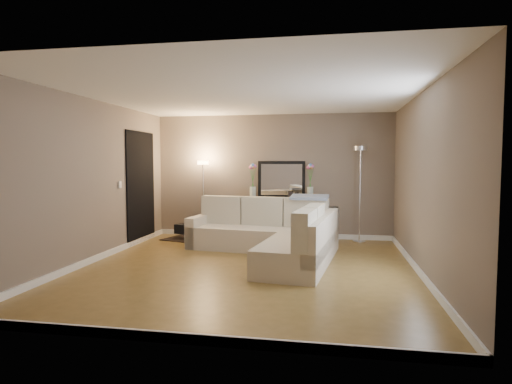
% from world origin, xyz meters
% --- Properties ---
extents(floor, '(5.00, 5.50, 0.01)m').
position_xyz_m(floor, '(0.00, 0.00, -0.01)').
color(floor, olive).
rests_on(floor, ground).
extents(ceiling, '(5.00, 5.50, 0.01)m').
position_xyz_m(ceiling, '(0.00, 0.00, 2.60)').
color(ceiling, white).
rests_on(ceiling, ground).
extents(wall_back, '(5.00, 0.02, 2.60)m').
position_xyz_m(wall_back, '(0.00, 2.76, 1.30)').
color(wall_back, '#75675A').
rests_on(wall_back, ground).
extents(wall_front, '(5.00, 0.02, 2.60)m').
position_xyz_m(wall_front, '(0.00, -2.76, 1.30)').
color(wall_front, '#75675A').
rests_on(wall_front, ground).
extents(wall_left, '(0.02, 5.50, 2.60)m').
position_xyz_m(wall_left, '(-2.51, 0.00, 1.30)').
color(wall_left, '#75675A').
rests_on(wall_left, ground).
extents(wall_right, '(0.02, 5.50, 2.60)m').
position_xyz_m(wall_right, '(2.51, 0.00, 1.30)').
color(wall_right, '#75675A').
rests_on(wall_right, ground).
extents(baseboard_back, '(5.00, 0.03, 0.10)m').
position_xyz_m(baseboard_back, '(0.00, 2.73, 0.05)').
color(baseboard_back, white).
rests_on(baseboard_back, ground).
extents(baseboard_front, '(5.00, 0.03, 0.10)m').
position_xyz_m(baseboard_front, '(0.00, -2.73, 0.05)').
color(baseboard_front, white).
rests_on(baseboard_front, ground).
extents(baseboard_left, '(0.03, 5.50, 0.10)m').
position_xyz_m(baseboard_left, '(-2.48, 0.00, 0.05)').
color(baseboard_left, white).
rests_on(baseboard_left, ground).
extents(baseboard_right, '(0.03, 5.50, 0.10)m').
position_xyz_m(baseboard_right, '(2.48, 0.00, 0.05)').
color(baseboard_right, white).
rests_on(baseboard_right, ground).
extents(doorway, '(0.02, 1.20, 2.20)m').
position_xyz_m(doorway, '(-2.48, 1.70, 1.10)').
color(doorway, black).
rests_on(doorway, ground).
extents(switch_plate, '(0.02, 0.08, 0.12)m').
position_xyz_m(switch_plate, '(-2.48, 0.85, 1.20)').
color(switch_plate, white).
rests_on(switch_plate, ground).
extents(sectional_sofa, '(2.78, 2.88, 0.94)m').
position_xyz_m(sectional_sofa, '(0.30, 1.00, 0.35)').
color(sectional_sofa, beige).
rests_on(sectional_sofa, floor).
extents(throw_blanket, '(0.71, 0.44, 0.09)m').
position_xyz_m(throw_blanket, '(0.85, 1.59, 0.96)').
color(throw_blanket, '#808EA5').
rests_on(throw_blanket, sectional_sofa).
extents(console_table, '(1.43, 0.51, 0.86)m').
position_xyz_m(console_table, '(0.13, 2.53, 0.49)').
color(console_table, black).
rests_on(console_table, floor).
extents(leaning_mirror, '(0.99, 0.14, 0.78)m').
position_xyz_m(leaning_mirror, '(0.21, 2.72, 1.23)').
color(leaning_mirror, black).
rests_on(leaning_mirror, console_table).
extents(table_decor, '(0.60, 0.15, 0.14)m').
position_xyz_m(table_decor, '(0.22, 2.50, 0.87)').
color(table_decor, gold).
rests_on(table_decor, console_table).
extents(flower_vase_left, '(0.17, 0.14, 0.74)m').
position_xyz_m(flower_vase_left, '(-0.37, 2.48, 1.15)').
color(flower_vase_left, silver).
rests_on(flower_vase_left, console_table).
extents(flower_vase_right, '(0.17, 0.14, 0.74)m').
position_xyz_m(flower_vase_right, '(0.81, 2.60, 1.15)').
color(flower_vase_right, silver).
rests_on(flower_vase_right, console_table).
extents(floor_lamp_lit, '(0.29, 0.29, 1.62)m').
position_xyz_m(floor_lamp_lit, '(-1.43, 2.45, 1.15)').
color(floor_lamp_lit, silver).
rests_on(floor_lamp_lit, floor).
extents(floor_lamp_unlit, '(0.31, 0.31, 1.91)m').
position_xyz_m(floor_lamp_unlit, '(1.80, 2.44, 1.35)').
color(floor_lamp_unlit, silver).
rests_on(floor_lamp_unlit, floor).
extents(charcoal_rug, '(1.24, 1.07, 0.01)m').
position_xyz_m(charcoal_rug, '(-1.60, 2.18, 0.01)').
color(charcoal_rug, black).
rests_on(charcoal_rug, floor).
extents(black_bag, '(0.35, 0.29, 0.19)m').
position_xyz_m(black_bag, '(-1.78, 2.15, 0.22)').
color(black_bag, black).
rests_on(black_bag, charcoal_rug).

